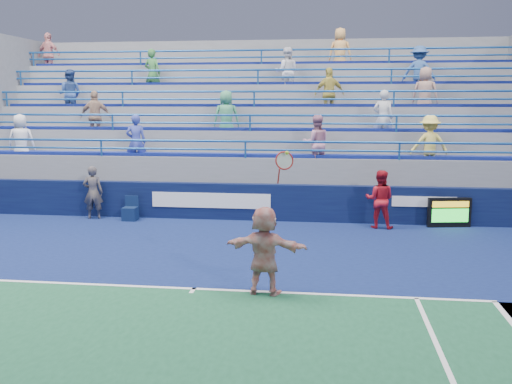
# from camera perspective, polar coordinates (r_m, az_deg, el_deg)

# --- Properties ---
(ground) EXTENTS (120.00, 120.00, 0.00)m
(ground) POSITION_cam_1_polar(r_m,az_deg,el_deg) (11.00, -6.22, -9.70)
(ground) COLOR #333538
(sponsor_wall) EXTENTS (18.00, 0.32, 1.10)m
(sponsor_wall) POSITION_cam_1_polar(r_m,az_deg,el_deg) (17.06, -1.14, -1.00)
(sponsor_wall) COLOR #090E33
(sponsor_wall) RESTS_ON ground
(bleacher_stand) EXTENTS (18.00, 5.60, 6.13)m
(bleacher_stand) POSITION_cam_1_polar(r_m,az_deg,el_deg) (20.64, 0.39, 3.54)
(bleacher_stand) COLOR slate
(bleacher_stand) RESTS_ON ground
(serve_speed_board) EXTENTS (1.23, 0.35, 0.85)m
(serve_speed_board) POSITION_cam_1_polar(r_m,az_deg,el_deg) (16.96, 18.76, -1.97)
(serve_speed_board) COLOR black
(serve_speed_board) RESTS_ON ground
(judge_chair) EXTENTS (0.41, 0.41, 0.73)m
(judge_chair) POSITION_cam_1_polar(r_m,az_deg,el_deg) (17.43, -12.45, -2.06)
(judge_chair) COLOR #0D1C3E
(judge_chair) RESTS_ON ground
(tennis_player) EXTENTS (1.59, 0.70, 2.67)m
(tennis_player) POSITION_cam_1_polar(r_m,az_deg,el_deg) (10.47, 0.87, -5.85)
(tennis_player) COLOR white
(tennis_player) RESTS_ON ground
(line_judge) EXTENTS (0.65, 0.49, 1.62)m
(line_judge) POSITION_cam_1_polar(r_m,az_deg,el_deg) (17.86, -15.99, -0.05)
(line_judge) COLOR #121933
(line_judge) RESTS_ON ground
(ball_girl) EXTENTS (0.89, 0.75, 1.64)m
(ball_girl) POSITION_cam_1_polar(r_m,az_deg,el_deg) (16.27, 12.27, -0.73)
(ball_girl) COLOR #AD1321
(ball_girl) RESTS_ON ground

